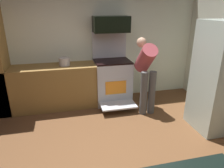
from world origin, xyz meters
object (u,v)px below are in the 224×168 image
(oven_range, at_px, (112,80))
(stock_pot, at_px, (64,61))
(refrigerator, at_px, (223,78))
(person_cook, at_px, (146,69))
(microwave, at_px, (111,24))

(oven_range, height_order, stock_pot, oven_range)
(refrigerator, relative_size, person_cook, 1.27)
(refrigerator, relative_size, stock_pot, 8.34)
(stock_pot, bearing_deg, microwave, 4.58)
(oven_range, height_order, microwave, microwave)
(person_cook, distance_m, stock_pot, 1.65)
(person_cook, bearing_deg, microwave, 129.57)
(microwave, bearing_deg, person_cook, -50.43)
(person_cook, bearing_deg, refrigerator, -41.87)
(microwave, relative_size, refrigerator, 0.40)
(oven_range, xyz_separation_m, person_cook, (0.55, -0.57, 0.36))
(oven_range, bearing_deg, stock_pot, 179.16)
(oven_range, distance_m, microwave, 1.18)
(microwave, bearing_deg, oven_range, -90.00)
(refrigerator, distance_m, person_cook, 1.35)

